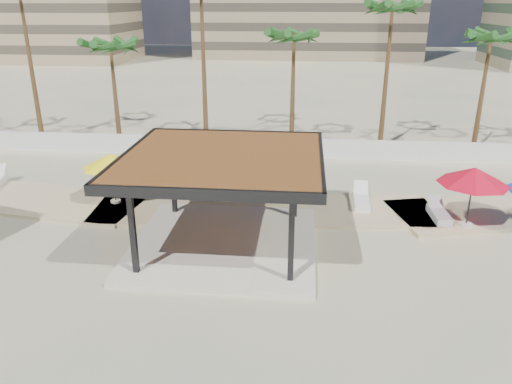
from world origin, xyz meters
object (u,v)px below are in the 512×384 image
Objects in this scene: umbrella_c at (474,176)px; pavilion_central at (223,192)px; lounger_d at (439,214)px; lounger_b at (361,200)px.

pavilion_central is at bearing -166.43° from umbrella_c.
pavilion_central is at bearing 106.76° from lounger_d.
lounger_b is (-4.30, 2.10, -2.10)m from umbrella_c.
lounger_d is (9.28, 3.25, -1.96)m from pavilion_central.
lounger_b is at bearing 153.96° from umbrella_c.
umbrella_c is 5.23m from lounger_b.
umbrella_c reaches higher than lounger_b.
pavilion_central is at bearing 129.96° from lounger_b.
umbrella_c is 1.60× the size of lounger_b.
lounger_b is at bearing 37.88° from pavilion_central.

